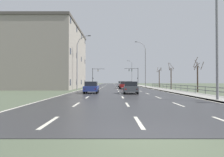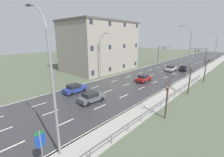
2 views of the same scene
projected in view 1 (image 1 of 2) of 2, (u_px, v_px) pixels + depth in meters
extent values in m
cube|color=#4C5642|center=(115.00, 87.00, 53.10)|extent=(160.00, 160.00, 0.12)
cube|color=#303033|center=(114.00, 86.00, 65.10)|extent=(14.00, 120.00, 0.02)
cube|color=beige|center=(48.00, 122.00, 7.09)|extent=(0.16, 2.20, 0.01)
cube|color=beige|center=(75.00, 104.00, 12.49)|extent=(0.16, 2.20, 0.01)
cube|color=beige|center=(86.00, 97.00, 17.89)|extent=(0.16, 2.20, 0.01)
cube|color=beige|center=(92.00, 94.00, 23.29)|extent=(0.16, 2.20, 0.01)
cube|color=beige|center=(96.00, 91.00, 28.69)|extent=(0.16, 2.20, 0.01)
cube|color=beige|center=(98.00, 90.00, 34.09)|extent=(0.16, 2.20, 0.01)
cube|color=beige|center=(100.00, 88.00, 39.49)|extent=(0.16, 2.20, 0.01)
cube|color=beige|center=(101.00, 88.00, 44.89)|extent=(0.16, 2.20, 0.01)
cube|color=beige|center=(102.00, 87.00, 50.29)|extent=(0.16, 2.20, 0.01)
cube|color=beige|center=(103.00, 86.00, 55.69)|extent=(0.16, 2.20, 0.01)
cube|color=beige|center=(104.00, 86.00, 61.09)|extent=(0.16, 2.20, 0.01)
cube|color=beige|center=(104.00, 85.00, 66.49)|extent=(0.16, 2.20, 0.01)
cube|color=beige|center=(105.00, 85.00, 71.89)|extent=(0.16, 2.20, 0.01)
cube|color=beige|center=(105.00, 85.00, 77.29)|extent=(0.16, 2.20, 0.01)
cube|color=beige|center=(106.00, 85.00, 82.69)|extent=(0.16, 2.20, 0.01)
cube|color=beige|center=(106.00, 84.00, 88.08)|extent=(0.16, 2.20, 0.01)
cube|color=beige|center=(106.00, 84.00, 93.48)|extent=(0.16, 2.20, 0.01)
cube|color=beige|center=(107.00, 84.00, 98.88)|extent=(0.16, 2.20, 0.01)
cube|color=beige|center=(107.00, 84.00, 104.28)|extent=(0.16, 2.20, 0.01)
cube|color=beige|center=(107.00, 84.00, 109.68)|extent=(0.16, 2.20, 0.01)
cube|color=beige|center=(107.00, 84.00, 115.08)|extent=(0.16, 2.20, 0.01)
cube|color=beige|center=(107.00, 83.00, 120.48)|extent=(0.16, 2.20, 0.01)
cube|color=beige|center=(138.00, 122.00, 7.11)|extent=(0.16, 2.20, 0.01)
cube|color=beige|center=(126.00, 104.00, 12.51)|extent=(0.16, 2.20, 0.01)
cube|color=beige|center=(122.00, 97.00, 17.91)|extent=(0.16, 2.20, 0.01)
cube|color=beige|center=(119.00, 94.00, 23.31)|extent=(0.16, 2.20, 0.01)
cube|color=beige|center=(118.00, 91.00, 28.71)|extent=(0.16, 2.20, 0.01)
cube|color=beige|center=(117.00, 90.00, 34.11)|extent=(0.16, 2.20, 0.01)
cube|color=beige|center=(116.00, 88.00, 39.51)|extent=(0.16, 2.20, 0.01)
cube|color=beige|center=(115.00, 88.00, 44.91)|extent=(0.16, 2.20, 0.01)
cube|color=beige|center=(115.00, 87.00, 50.31)|extent=(0.16, 2.20, 0.01)
cube|color=beige|center=(115.00, 86.00, 55.71)|extent=(0.16, 2.20, 0.01)
cube|color=beige|center=(114.00, 86.00, 61.11)|extent=(0.16, 2.20, 0.01)
cube|color=beige|center=(114.00, 85.00, 66.50)|extent=(0.16, 2.20, 0.01)
cube|color=beige|center=(114.00, 85.00, 71.90)|extent=(0.16, 2.20, 0.01)
cube|color=beige|center=(114.00, 85.00, 77.30)|extent=(0.16, 2.20, 0.01)
cube|color=beige|center=(113.00, 85.00, 82.70)|extent=(0.16, 2.20, 0.01)
cube|color=beige|center=(113.00, 84.00, 88.10)|extent=(0.16, 2.20, 0.01)
cube|color=beige|center=(113.00, 84.00, 93.50)|extent=(0.16, 2.20, 0.01)
cube|color=beige|center=(113.00, 84.00, 98.90)|extent=(0.16, 2.20, 0.01)
cube|color=beige|center=(113.00, 84.00, 104.30)|extent=(0.16, 2.20, 0.01)
cube|color=beige|center=(113.00, 84.00, 109.70)|extent=(0.16, 2.20, 0.01)
cube|color=beige|center=(113.00, 84.00, 115.10)|extent=(0.16, 2.20, 0.01)
cube|color=beige|center=(113.00, 83.00, 120.50)|extent=(0.16, 2.20, 0.01)
cube|color=beige|center=(177.00, 104.00, 12.53)|extent=(0.16, 2.20, 0.01)
cube|color=beige|center=(157.00, 97.00, 17.93)|extent=(0.16, 2.20, 0.01)
cube|color=beige|center=(147.00, 94.00, 23.33)|extent=(0.16, 2.20, 0.01)
cube|color=beige|center=(140.00, 91.00, 28.73)|extent=(0.16, 2.20, 0.01)
cube|color=beige|center=(135.00, 90.00, 34.13)|extent=(0.16, 2.20, 0.01)
cube|color=beige|center=(132.00, 88.00, 39.52)|extent=(0.16, 2.20, 0.01)
cube|color=beige|center=(129.00, 88.00, 44.92)|extent=(0.16, 2.20, 0.01)
cube|color=beige|center=(128.00, 87.00, 50.32)|extent=(0.16, 2.20, 0.01)
cube|color=beige|center=(126.00, 86.00, 55.72)|extent=(0.16, 2.20, 0.01)
cube|color=beige|center=(125.00, 86.00, 61.12)|extent=(0.16, 2.20, 0.01)
cube|color=beige|center=(124.00, 85.00, 66.52)|extent=(0.16, 2.20, 0.01)
cube|color=beige|center=(123.00, 85.00, 71.92)|extent=(0.16, 2.20, 0.01)
cube|color=beige|center=(122.00, 85.00, 77.32)|extent=(0.16, 2.20, 0.01)
cube|color=beige|center=(121.00, 85.00, 82.72)|extent=(0.16, 2.20, 0.01)
cube|color=beige|center=(120.00, 84.00, 88.12)|extent=(0.16, 2.20, 0.01)
cube|color=beige|center=(120.00, 84.00, 93.52)|extent=(0.16, 2.20, 0.01)
cube|color=beige|center=(119.00, 84.00, 98.92)|extent=(0.16, 2.20, 0.01)
cube|color=beige|center=(119.00, 84.00, 104.32)|extent=(0.16, 2.20, 0.01)
cube|color=beige|center=(119.00, 84.00, 109.72)|extent=(0.16, 2.20, 0.01)
cube|color=beige|center=(118.00, 84.00, 115.12)|extent=(0.16, 2.20, 0.01)
cube|color=beige|center=(118.00, 83.00, 120.52)|extent=(0.16, 2.20, 0.01)
cube|color=beige|center=(133.00, 86.00, 65.14)|extent=(0.16, 120.00, 0.01)
cube|color=beige|center=(95.00, 86.00, 65.07)|extent=(0.16, 120.00, 0.01)
cube|color=gray|center=(138.00, 85.00, 65.15)|extent=(3.00, 120.00, 0.12)
cube|color=slate|center=(134.00, 85.00, 65.14)|extent=(0.16, 120.00, 0.12)
cube|color=#515459|center=(177.00, 85.00, 30.07)|extent=(0.06, 37.64, 0.08)
cube|color=#515459|center=(177.00, 88.00, 30.07)|extent=(0.06, 37.64, 0.08)
cylinder|color=#515459|center=(217.00, 92.00, 18.77)|extent=(0.07, 0.07, 1.00)
cylinder|color=#515459|center=(204.00, 91.00, 21.28)|extent=(0.07, 0.07, 1.00)
cylinder|color=#515459|center=(194.00, 90.00, 23.79)|extent=(0.07, 0.07, 1.00)
cylinder|color=#515459|center=(186.00, 89.00, 26.30)|extent=(0.07, 0.07, 1.00)
cylinder|color=#515459|center=(180.00, 88.00, 28.81)|extent=(0.07, 0.07, 1.00)
cylinder|color=#515459|center=(174.00, 88.00, 31.32)|extent=(0.07, 0.07, 1.00)
cylinder|color=#515459|center=(170.00, 87.00, 33.83)|extent=(0.07, 0.07, 1.00)
cylinder|color=#515459|center=(166.00, 87.00, 36.34)|extent=(0.07, 0.07, 1.00)
cylinder|color=#515459|center=(162.00, 86.00, 38.85)|extent=(0.07, 0.07, 1.00)
cylinder|color=#515459|center=(159.00, 86.00, 41.36)|extent=(0.07, 0.07, 1.00)
cylinder|color=#515459|center=(156.00, 86.00, 43.86)|extent=(0.07, 0.07, 1.00)
cylinder|color=#515459|center=(154.00, 85.00, 46.37)|extent=(0.07, 0.07, 1.00)
cylinder|color=#515459|center=(152.00, 85.00, 48.88)|extent=(0.07, 0.07, 1.00)
cylinder|color=slate|center=(216.00, 41.00, 15.01)|extent=(0.20, 0.20, 9.91)
cylinder|color=slate|center=(145.00, 68.00, 46.98)|extent=(0.20, 0.20, 10.00)
cylinder|color=slate|center=(144.00, 47.00, 47.06)|extent=(0.57, 0.11, 1.05)
cylinder|color=slate|center=(141.00, 44.00, 47.07)|extent=(0.97, 0.11, 0.72)
cylinder|color=slate|center=(137.00, 42.00, 47.07)|extent=(1.11, 0.11, 0.30)
cube|color=#333335|center=(135.00, 42.00, 47.07)|extent=(0.56, 0.24, 0.12)
cylinder|color=slate|center=(131.00, 74.00, 78.95)|extent=(0.20, 0.20, 9.15)
cylinder|color=slate|center=(131.00, 63.00, 79.02)|extent=(0.45, 0.11, 0.80)
cylinder|color=slate|center=(129.00, 61.00, 79.03)|extent=(0.75, 0.11, 0.57)
cylinder|color=slate|center=(128.00, 61.00, 79.03)|extent=(0.84, 0.11, 0.25)
cube|color=#333335|center=(127.00, 61.00, 79.03)|extent=(0.56, 0.24, 0.12)
cylinder|color=slate|center=(76.00, 67.00, 34.11)|extent=(0.20, 0.20, 8.53)
cylinder|color=slate|center=(77.00, 42.00, 34.17)|extent=(0.53, 0.11, 0.97)
cylinder|color=slate|center=(81.00, 38.00, 34.19)|extent=(0.90, 0.11, 0.67)
cylinder|color=slate|center=(86.00, 36.00, 34.20)|extent=(1.02, 0.11, 0.28)
cube|color=#333335|center=(88.00, 36.00, 34.20)|extent=(0.56, 0.24, 0.12)
cylinder|color=#38383A|center=(137.00, 77.00, 62.53)|extent=(0.18, 0.18, 6.17)
cylinder|color=#38383A|center=(130.00, 69.00, 62.56)|extent=(4.72, 0.12, 0.12)
cube|color=black|center=(131.00, 70.00, 62.55)|extent=(0.20, 0.28, 0.80)
sphere|color=#2D2D2D|center=(131.00, 69.00, 62.40)|extent=(0.14, 0.14, 0.14)
sphere|color=#2D2D2D|center=(131.00, 70.00, 62.40)|extent=(0.14, 0.14, 0.14)
sphere|color=green|center=(131.00, 71.00, 62.40)|extent=(0.14, 0.14, 0.14)
cube|color=black|center=(128.00, 70.00, 62.54)|extent=(0.20, 0.28, 0.80)
sphere|color=#2D2D2D|center=(128.00, 69.00, 62.40)|extent=(0.14, 0.14, 0.14)
sphere|color=#2D2D2D|center=(128.00, 70.00, 62.39)|extent=(0.14, 0.14, 0.14)
sphere|color=green|center=(128.00, 71.00, 62.39)|extent=(0.14, 0.14, 0.14)
cube|color=black|center=(136.00, 78.00, 62.47)|extent=(0.18, 0.12, 0.32)
cylinder|color=#38383A|center=(92.00, 77.00, 64.09)|extent=(0.18, 0.18, 6.19)
cylinder|color=#38383A|center=(98.00, 69.00, 64.14)|extent=(4.27, 0.12, 0.12)
cube|color=black|center=(97.00, 70.00, 64.13)|extent=(0.20, 0.28, 0.80)
sphere|color=#2D2D2D|center=(97.00, 70.00, 63.98)|extent=(0.14, 0.14, 0.14)
sphere|color=#F2AD19|center=(97.00, 70.00, 63.98)|extent=(0.14, 0.14, 0.14)
sphere|color=#2D2D2D|center=(97.00, 71.00, 63.98)|extent=(0.14, 0.14, 0.14)
cube|color=black|center=(92.00, 78.00, 64.03)|extent=(0.18, 0.12, 0.32)
cube|color=#474C51|center=(130.00, 89.00, 23.72)|extent=(2.00, 4.20, 0.64)
cube|color=black|center=(130.00, 84.00, 23.48)|extent=(1.67, 2.09, 0.60)
cube|color=slate|center=(129.00, 84.00, 24.43)|extent=(1.41, 0.16, 0.51)
cylinder|color=black|center=(135.00, 91.00, 24.94)|extent=(0.26, 0.67, 0.66)
cylinder|color=black|center=(123.00, 91.00, 25.03)|extent=(0.26, 0.67, 0.66)
cylinder|color=black|center=(137.00, 92.00, 22.40)|extent=(0.26, 0.67, 0.66)
cylinder|color=black|center=(124.00, 92.00, 22.49)|extent=(0.26, 0.67, 0.66)
cube|color=red|center=(125.00, 89.00, 21.73)|extent=(0.16, 0.05, 0.14)
cube|color=red|center=(136.00, 89.00, 21.66)|extent=(0.16, 0.05, 0.14)
cube|color=navy|center=(91.00, 88.00, 24.31)|extent=(1.84, 4.13, 0.64)
cube|color=black|center=(90.00, 84.00, 24.07)|extent=(1.60, 2.03, 0.60)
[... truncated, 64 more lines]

